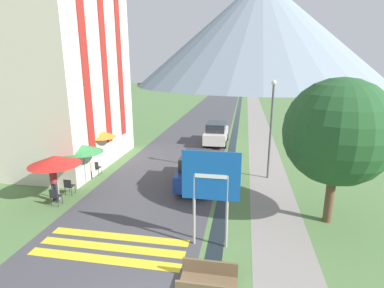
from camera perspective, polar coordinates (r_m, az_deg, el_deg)
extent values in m
plane|color=#517542|center=(26.54, 5.30, 0.85)|extent=(160.00, 160.00, 0.00)
cube|color=#424247|center=(36.53, 2.71, 4.78)|extent=(6.40, 60.00, 0.01)
cube|color=gray|center=(36.28, 12.33, 4.38)|extent=(2.20, 60.00, 0.01)
cube|color=black|center=(36.26, 8.53, 4.55)|extent=(0.60, 60.00, 0.00)
cube|color=yellow|center=(11.31, -16.64, -20.28)|extent=(5.44, 0.44, 0.01)
cube|color=yellow|center=(11.83, -15.08, -18.46)|extent=(5.44, 0.44, 0.01)
cube|color=yellow|center=(12.36, -13.67, -16.78)|extent=(5.44, 0.44, 0.01)
cone|color=gray|center=(101.12, 12.79, 19.96)|extent=(76.27, 76.27, 31.90)
cube|color=beige|center=(21.05, -23.56, 13.22)|extent=(5.72, 8.40, 12.46)
cube|color=maroon|center=(17.58, -19.64, 13.48)|extent=(0.06, 0.70, 9.35)
cube|color=maroon|center=(19.63, -16.28, 13.80)|extent=(0.06, 0.70, 9.35)
cube|color=maroon|center=(21.73, -13.56, 14.03)|extent=(0.06, 0.70, 9.35)
cylinder|color=#9E9EA3|center=(10.98, 0.41, -12.38)|extent=(0.10, 0.10, 2.76)
cylinder|color=#9E9EA3|center=(10.87, 6.66, -12.78)|extent=(0.10, 0.10, 2.76)
cube|color=#1451AD|center=(10.34, 3.62, -6.10)|extent=(2.03, 0.05, 1.76)
cube|color=white|center=(10.32, 3.60, -6.16)|extent=(1.12, 0.02, 0.14)
cube|color=brown|center=(9.67, 3.02, -25.52)|extent=(1.70, 1.10, 0.12)
cube|color=brown|center=(9.89, 3.44, -22.37)|extent=(1.70, 0.08, 0.45)
cube|color=brown|center=(9.83, -1.92, -25.48)|extent=(0.16, 0.99, 0.08)
cube|color=navy|center=(16.40, 0.86, -5.41)|extent=(1.69, 4.21, 0.84)
cube|color=#23282D|center=(15.95, 0.75, -3.11)|extent=(1.44, 2.32, 0.68)
cylinder|color=black|center=(17.88, -1.04, -5.09)|extent=(0.18, 0.60, 0.60)
cylinder|color=black|center=(17.66, 4.12, -5.38)|extent=(0.18, 0.60, 0.60)
cylinder|color=black|center=(15.50, -2.89, -8.33)|extent=(0.18, 0.60, 0.60)
cylinder|color=black|center=(15.25, 3.09, -8.74)|extent=(0.18, 0.60, 0.60)
cube|color=silver|center=(25.02, 4.64, 1.70)|extent=(1.75, 4.20, 0.84)
cube|color=#23282D|center=(24.65, 4.64, 3.31)|extent=(1.48, 2.31, 0.68)
cylinder|color=black|center=(26.46, 3.10, 1.52)|extent=(0.18, 0.60, 0.60)
cylinder|color=black|center=(26.32, 6.70, 1.37)|extent=(0.18, 0.60, 0.60)
cylinder|color=black|center=(23.95, 2.34, 0.10)|extent=(0.18, 0.60, 0.60)
cylinder|color=black|center=(23.80, 6.32, -0.07)|extent=(0.18, 0.60, 0.60)
cube|color=#232328|center=(16.53, -22.24, -7.40)|extent=(0.40, 0.40, 0.04)
cube|color=#232328|center=(16.32, -22.64, -6.97)|extent=(0.40, 0.04, 0.40)
cylinder|color=#232328|center=(16.84, -22.36, -7.84)|extent=(0.03, 0.03, 0.45)
cylinder|color=#232328|center=(16.66, -21.36, -7.97)|extent=(0.03, 0.03, 0.45)
cylinder|color=#232328|center=(16.58, -22.98, -8.27)|extent=(0.03, 0.03, 0.45)
cylinder|color=#232328|center=(16.40, -21.97, -8.41)|extent=(0.03, 0.03, 0.45)
cube|color=#232328|center=(15.55, -24.43, -9.06)|extent=(0.40, 0.40, 0.04)
cube|color=#232328|center=(15.34, -24.89, -8.62)|extent=(0.40, 0.04, 0.40)
cylinder|color=#232328|center=(15.86, -24.51, -9.49)|extent=(0.03, 0.03, 0.45)
cylinder|color=#232328|center=(15.67, -23.47, -9.66)|extent=(0.03, 0.03, 0.45)
cylinder|color=#232328|center=(15.61, -25.21, -9.96)|extent=(0.03, 0.03, 0.45)
cylinder|color=#232328|center=(15.42, -24.16, -10.14)|extent=(0.03, 0.03, 0.45)
cube|color=#232328|center=(18.84, -17.65, -4.28)|extent=(0.40, 0.40, 0.04)
cube|color=#232328|center=(18.63, -17.95, -3.87)|extent=(0.40, 0.04, 0.40)
cylinder|color=#232328|center=(19.13, -17.82, -4.71)|extent=(0.03, 0.03, 0.45)
cylinder|color=#232328|center=(18.98, -16.91, -4.80)|extent=(0.03, 0.03, 0.45)
cylinder|color=#232328|center=(18.85, -18.29, -5.05)|extent=(0.03, 0.03, 0.45)
cylinder|color=#232328|center=(18.69, -17.37, -5.14)|extent=(0.03, 0.03, 0.45)
cylinder|color=#B7B2A8|center=(15.93, -24.32, -6.11)|extent=(0.06, 0.06, 2.12)
cone|color=red|center=(15.63, -24.70, -2.82)|extent=(2.43, 2.43, 0.45)
cylinder|color=#B7B2A8|center=(17.52, -19.74, -3.81)|extent=(0.06, 0.06, 2.11)
cone|color=#338442|center=(17.25, -20.02, -0.81)|extent=(2.12, 2.12, 0.42)
cylinder|color=#B7B2A8|center=(19.55, -16.90, -1.24)|extent=(0.06, 0.06, 2.39)
cone|color=orange|center=(19.29, -17.14, 1.88)|extent=(1.94, 1.94, 0.42)
cylinder|color=#282833|center=(15.98, -24.88, -8.32)|extent=(0.14, 0.14, 0.98)
cylinder|color=#282833|center=(15.88, -24.34, -8.40)|extent=(0.14, 0.14, 0.98)
cylinder|color=maroon|center=(15.64, -24.94, -5.58)|extent=(0.32, 0.32, 0.67)
sphere|color=beige|center=(15.50, -25.11, -4.07)|extent=(0.22, 0.22, 0.22)
cylinder|color=#282833|center=(17.59, -21.37, -6.75)|extent=(0.14, 0.14, 0.46)
cylinder|color=#282833|center=(17.50, -20.86, -6.81)|extent=(0.14, 0.14, 0.46)
cylinder|color=navy|center=(17.37, -21.27, -5.20)|extent=(0.32, 0.32, 0.57)
sphere|color=#9E755B|center=(17.25, -21.39, -4.00)|extent=(0.22, 0.22, 0.22)
cylinder|color=#282833|center=(18.45, -19.17, -5.53)|extent=(0.14, 0.14, 0.46)
cylinder|color=#282833|center=(18.37, -18.67, -5.58)|extent=(0.14, 0.14, 0.46)
cylinder|color=gray|center=(18.25, -19.06, -4.04)|extent=(0.32, 0.32, 0.57)
sphere|color=#9E755B|center=(18.13, -19.16, -2.90)|extent=(0.22, 0.22, 0.22)
cylinder|color=#515156|center=(17.41, 14.73, 2.01)|extent=(0.12, 0.12, 5.35)
sphere|color=silver|center=(17.03, 15.35, 11.21)|extent=(0.28, 0.28, 0.28)
cylinder|color=brown|center=(13.84, 24.71, -9.44)|extent=(0.36, 0.36, 2.06)
sphere|color=#235128|center=(13.00, 26.05, 2.05)|extent=(4.24, 4.24, 4.24)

